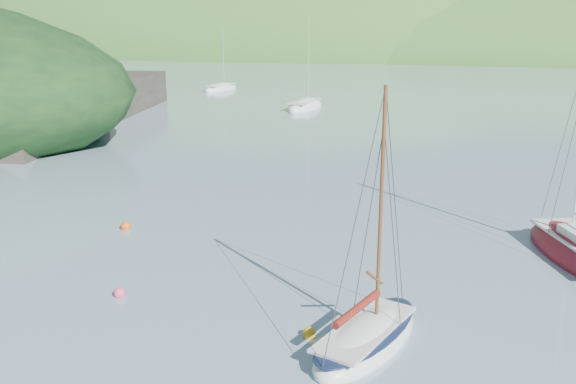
# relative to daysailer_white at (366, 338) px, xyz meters

# --- Properties ---
(ground) EXTENTS (700.00, 700.00, 0.00)m
(ground) POSITION_rel_daysailer_white_xyz_m (-5.72, -0.37, -0.20)
(ground) COLOR gray
(ground) RESTS_ON ground
(shoreline_hills) EXTENTS (690.00, 135.00, 56.00)m
(shoreline_hills) POSITION_rel_daysailer_white_xyz_m (-15.38, 172.05, -0.20)
(shoreline_hills) COLOR #2B5F24
(shoreline_hills) RESTS_ON ground
(daysailer_white) EXTENTS (3.66, 5.98, 8.64)m
(daysailer_white) POSITION_rel_daysailer_white_xyz_m (0.00, 0.00, 0.00)
(daysailer_white) COLOR white
(daysailer_white) RESTS_ON ground
(distant_sloop_a) EXTENTS (3.53, 7.63, 10.51)m
(distant_sloop_a) POSITION_rel_daysailer_white_xyz_m (-15.01, 49.57, -0.02)
(distant_sloop_a) COLOR white
(distant_sloop_a) RESTS_ON ground
(distant_sloop_c) EXTENTS (3.85, 6.75, 9.11)m
(distant_sloop_c) POSITION_rel_daysailer_white_xyz_m (-30.43, 63.27, -0.04)
(distant_sloop_c) COLOR white
(distant_sloop_c) RESTS_ON ground
(mooring_buoys) EXTENTS (22.18, 9.64, 0.49)m
(mooring_buoys) POSITION_rel_daysailer_white_xyz_m (-3.38, 3.45, -0.08)
(mooring_buoys) COLOR gold
(mooring_buoys) RESTS_ON ground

